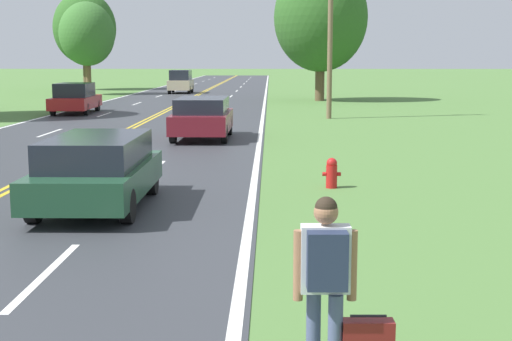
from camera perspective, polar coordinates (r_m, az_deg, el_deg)
name	(u,v)px	position (r m, az deg, el deg)	size (l,w,h in m)	color
hitchhiker_person	(326,269)	(6.28, 5.59, -7.89)	(0.56, 0.40, 1.64)	#475175
fire_hydrant	(332,173)	(15.75, 6.07, -0.17)	(0.41, 0.25, 0.67)	red
utility_pole_midground	(331,9)	(34.14, 5.99, 12.70)	(1.80, 0.24, 9.86)	brown
tree_behind_sign	(87,34)	(58.26, -13.37, 10.57)	(4.33, 4.33, 7.23)	brown
tree_right_cluster	(85,28)	(67.59, -13.55, 11.01)	(5.63, 5.63, 8.81)	brown
tree_far_back	(321,18)	(48.63, 5.20, 12.08)	(6.23, 6.23, 9.11)	brown
car_dark_green_hatchback_approaching	(97,169)	(13.85, -12.57, 0.09)	(1.86, 4.27, 1.37)	black
car_maroon_hatchback_mid_near	(202,117)	(25.29, -4.31, 4.31)	(1.95, 4.31, 1.46)	black
car_red_sedan_mid_far	(75,98)	(38.29, -14.25, 5.63)	(2.09, 4.82, 1.58)	black
car_champagne_van_receding	(181,81)	(59.36, -6.04, 7.11)	(1.84, 3.95, 1.90)	black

